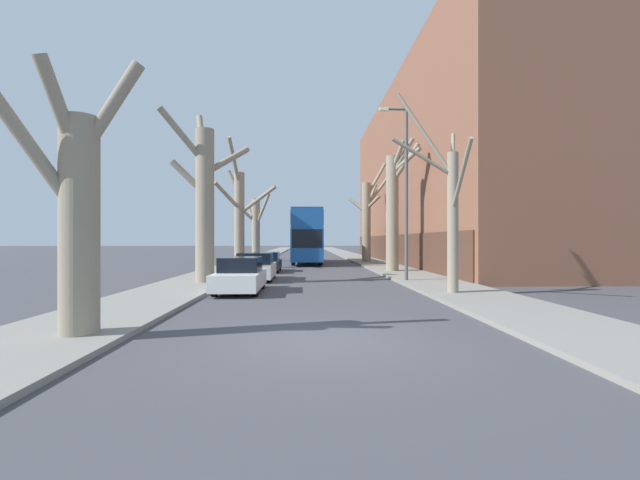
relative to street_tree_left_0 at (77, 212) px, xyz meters
name	(u,v)px	position (x,y,z in m)	size (l,w,h in m)	color
ground_plane	(324,341)	(5.05, -0.31, -2.62)	(300.00, 300.00, 0.00)	#424247
sidewalk_left	(267,255)	(-0.56, 49.69, -2.56)	(3.16, 120.00, 0.12)	gray
sidewalk_right	(349,255)	(10.66, 49.69, -2.56)	(3.16, 120.00, 0.12)	gray
building_facade_right	(443,176)	(17.23, 29.54, 5.26)	(10.08, 40.05, 15.80)	brown
street_tree_left_0	(77,212)	(0.00, 0.00, 0.00)	(2.89, 1.42, 5.76)	gray
street_tree_left_1	(204,198)	(0.01, 10.99, 1.38)	(3.69, 3.49, 8.31)	gray
street_tree_left_2	(239,214)	(-0.10, 22.19, 1.30)	(4.31, 2.63, 9.12)	gray
street_tree_left_3	(255,227)	(-0.20, 33.16, 0.76)	(3.87, 2.49, 6.59)	gray
street_tree_right_0	(450,209)	(10.00, 6.64, 0.57)	(2.83, 3.65, 7.61)	gray
street_tree_right_1	(394,207)	(10.25, 17.81, 1.53)	(1.89, 2.10, 8.30)	gray
street_tree_right_2	(367,217)	(10.29, 29.36, 1.50)	(3.67, 3.42, 9.11)	gray
double_decker_bus	(307,234)	(4.82, 28.95, -0.02)	(2.58, 10.95, 4.60)	#19519E
parked_car_0	(240,276)	(2.12, 7.97, -1.97)	(1.71, 4.00, 1.37)	silver
parked_car_1	(255,267)	(2.12, 13.04, -1.96)	(1.90, 3.95, 1.40)	silver
parked_car_2	(266,262)	(2.12, 18.93, -2.01)	(1.86, 4.03, 1.27)	black
lamp_post	(404,185)	(9.46, 11.55, 2.10)	(1.40, 0.20, 8.51)	#4C4F54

